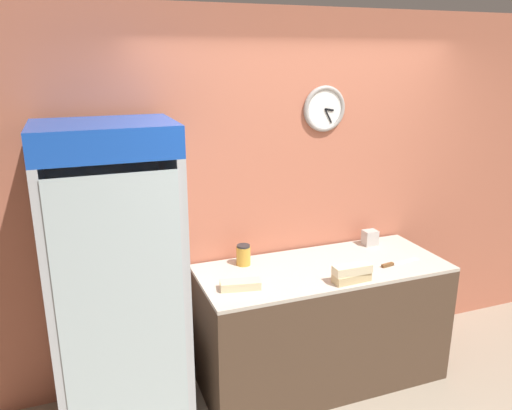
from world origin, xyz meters
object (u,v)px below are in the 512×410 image
Objects in this scene: sandwich_stack_middle at (352,269)px; chefs_knife at (395,263)px; napkin_dispenser at (370,238)px; sandwich_stack_bottom at (352,278)px; beverage_cooler at (114,267)px; sandwich_flat_left at (240,285)px; condiment_jar at (243,255)px.

chefs_knife is at bearing 17.14° from sandwich_stack_middle.
chefs_knife is 2.88× the size of napkin_dispenser.
chefs_knife is (0.45, 0.14, -0.02)m from sandwich_stack_bottom.
beverage_cooler is at bearing -174.88° from napkin_dispenser.
napkin_dispenser is (0.49, 0.54, 0.03)m from sandwich_stack_bottom.
sandwich_flat_left is at bearing -14.97° from beverage_cooler.
sandwich_stack_middle is 0.75m from sandwich_flat_left.
sandwich_stack_bottom reaches higher than chefs_knife.
chefs_knife is (1.18, -0.02, -0.02)m from sandwich_flat_left.
napkin_dispenser is (1.08, 0.02, -0.01)m from condiment_jar.
sandwich_stack_bottom is at bearing 0.00° from sandwich_stack_middle.
beverage_cooler is 1.55m from sandwich_stack_bottom.
condiment_jar reaches higher than sandwich_stack_bottom.
napkin_dispenser is (1.23, 0.38, 0.03)m from sandwich_flat_left.
sandwich_flat_left is 0.40m from condiment_jar.
condiment_jar is at bearing 159.47° from chefs_knife.
sandwich_stack_middle is 0.73m from napkin_dispenser.
sandwich_flat_left is (-0.73, 0.16, -0.06)m from sandwich_stack_middle.
sandwich_stack_middle is at bearing -41.93° from condiment_jar.
sandwich_stack_middle is 0.95× the size of sandwich_flat_left.
sandwich_stack_middle is (0.00, 0.00, 0.06)m from sandwich_stack_bottom.
napkin_dispenser is at bearing 0.92° from condiment_jar.
chefs_knife is at bearing 17.14° from sandwich_stack_bottom.
sandwich_flat_left is 2.30× the size of napkin_dispenser.
sandwich_stack_middle is (1.49, -0.36, -0.10)m from beverage_cooler.
beverage_cooler is 16.80× the size of napkin_dispenser.
sandwich_stack_middle is at bearing 0.00° from sandwich_stack_bottom.
sandwich_stack_middle reaches higher than chefs_knife.
sandwich_flat_left is 1.18m from chefs_knife.
condiment_jar is (0.91, 0.16, -0.11)m from beverage_cooler.
chefs_knife is (1.94, -0.23, -0.18)m from beverage_cooler.
sandwich_stack_bottom is (1.49, -0.36, -0.16)m from beverage_cooler.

